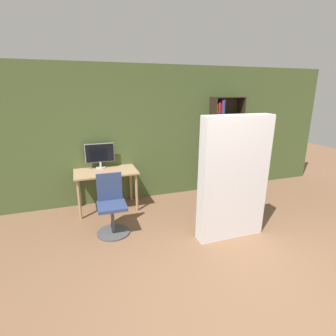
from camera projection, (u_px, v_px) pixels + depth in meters
ground_plane at (252, 301)px, 2.85m from camera, size 16.00×16.00×0.00m
wall_back at (160, 133)px, 5.43m from camera, size 8.00×0.06×2.70m
desk at (106, 176)px, 4.91m from camera, size 1.14×0.68×0.76m
monitor at (100, 154)px, 4.99m from camera, size 0.54×0.18×0.48m
office_chair at (112, 210)px, 4.15m from camera, size 0.52×0.52×0.95m
bookshelf at (221, 145)px, 5.80m from camera, size 0.70×0.31×2.08m
mattress_near at (234, 179)px, 3.88m from camera, size 1.07×0.26×1.89m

